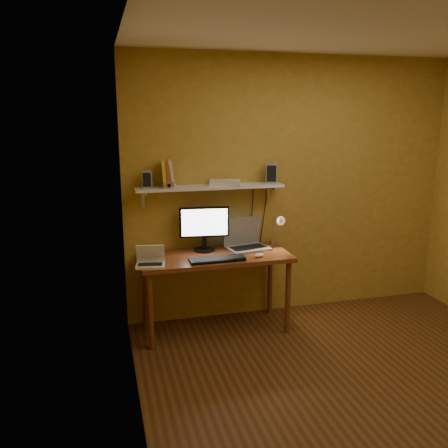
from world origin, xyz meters
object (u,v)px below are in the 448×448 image
object	(u,v)px
desk	(215,264)
wall_shelf	(210,187)
monitor	(204,226)
mouse	(259,255)
keyboard	(217,259)
speaker_left	(147,179)
netbook	(150,260)
shelf_camera	(169,185)
desk_lamp	(277,226)
router	(225,183)
speaker_right	(271,173)
laptop	(245,240)

from	to	relation	value
desk	wall_shelf	bearing A→B (deg)	90.00
monitor	mouse	size ratio (longest dim) A/B	4.89
keyboard	speaker_left	distance (m)	0.96
netbook	shelf_camera	xyz separation A→B (m)	(0.22, 0.28, 0.60)
mouse	netbook	bearing A→B (deg)	162.93
monitor	desk_lamp	bearing A→B (deg)	2.61
speaker_left	router	size ratio (longest dim) A/B	0.55
monitor	router	bearing A→B (deg)	8.98
mouse	shelf_camera	size ratio (longest dim) A/B	0.98
wall_shelf	speaker_right	distance (m)	0.63
mouse	speaker_right	distance (m)	0.83
netbook	mouse	distance (m)	0.99
speaker_right	shelf_camera	size ratio (longest dim) A/B	1.99
desk	speaker_left	xyz separation A→B (m)	(-0.58, 0.20, 0.79)
keyboard	mouse	bearing A→B (deg)	0.58
monitor	shelf_camera	bearing A→B (deg)	-165.48
desk_lamp	wall_shelf	bearing A→B (deg)	174.12
speaker_right	laptop	bearing A→B (deg)	-150.24
mouse	speaker_left	size ratio (longest dim) A/B	0.60
monitor	shelf_camera	size ratio (longest dim) A/B	4.78
speaker_left	speaker_right	distance (m)	1.20
desk	desk_lamp	xyz separation A→B (m)	(0.66, 0.13, 0.29)
laptop	monitor	bearing A→B (deg)	166.78
monitor	router	world-z (taller)	router
desk	wall_shelf	xyz separation A→B (m)	(0.00, 0.19, 0.69)
netbook	router	xyz separation A→B (m)	(0.76, 0.34, 0.60)
desk	monitor	bearing A→B (deg)	111.33
laptop	desk	bearing A→B (deg)	-167.08
netbook	shelf_camera	world-z (taller)	shelf_camera
laptop	speaker_right	distance (m)	0.70
laptop	desk_lamp	bearing A→B (deg)	-16.45
router	shelf_camera	bearing A→B (deg)	-173.45
monitor	laptop	xyz separation A→B (m)	(0.41, -0.01, -0.16)
speaker_left	netbook	bearing A→B (deg)	-83.50
monitor	keyboard	size ratio (longest dim) A/B	0.95
desk	wall_shelf	size ratio (longest dim) A/B	1.00
mouse	router	distance (m)	0.76
router	mouse	bearing A→B (deg)	-55.92
desk_lamp	shelf_camera	distance (m)	1.15
laptop	speaker_right	size ratio (longest dim) A/B	2.25
laptop	router	xyz separation A→B (m)	(-0.20, 0.02, 0.57)
shelf_camera	speaker_left	bearing A→B (deg)	154.90
netbook	wall_shelf	bearing A→B (deg)	40.60
netbook	speaker_right	bearing A→B (deg)	27.05
wall_shelf	speaker_left	distance (m)	0.59
laptop	shelf_camera	xyz separation A→B (m)	(-0.74, -0.04, 0.58)
speaker_left	desk	bearing A→B (deg)	-6.86
speaker_right	shelf_camera	world-z (taller)	speaker_right
keyboard	router	distance (m)	0.75
wall_shelf	shelf_camera	world-z (taller)	shelf_camera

